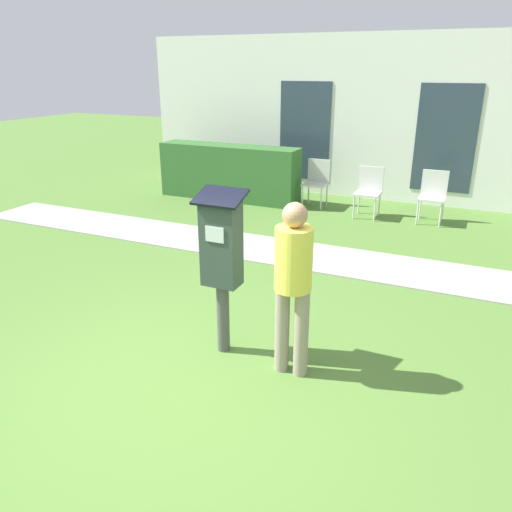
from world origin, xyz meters
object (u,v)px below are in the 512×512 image
(outdoor_chair_left, at_px, (317,179))
(outdoor_chair_middle, at_px, (369,188))
(person_standing, at_px, (293,277))
(parking_meter, at_px, (221,252))
(outdoor_chair_right, at_px, (433,192))

(outdoor_chair_left, relative_size, outdoor_chair_middle, 1.00)
(person_standing, relative_size, outdoor_chair_middle, 1.76)
(parking_meter, relative_size, outdoor_chair_right, 1.77)
(parking_meter, xyz_separation_m, person_standing, (0.72, -0.08, -0.09))
(person_standing, xyz_separation_m, outdoor_chair_middle, (-0.49, 5.27, -0.40))
(parking_meter, height_order, outdoor_chair_middle, parking_meter)
(person_standing, distance_m, outdoor_chair_left, 5.82)
(person_standing, bearing_deg, outdoor_chair_left, 95.74)
(outdoor_chair_left, relative_size, outdoor_chair_right, 1.00)
(parking_meter, xyz_separation_m, outdoor_chair_right, (1.33, 5.30, -0.49))
(person_standing, bearing_deg, outdoor_chair_right, 73.55)
(outdoor_chair_left, xyz_separation_m, outdoor_chair_middle, (1.09, -0.31, 0.00))
(parking_meter, relative_size, person_standing, 1.01)
(parking_meter, relative_size, outdoor_chair_left, 1.77)
(outdoor_chair_right, bearing_deg, person_standing, -108.29)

